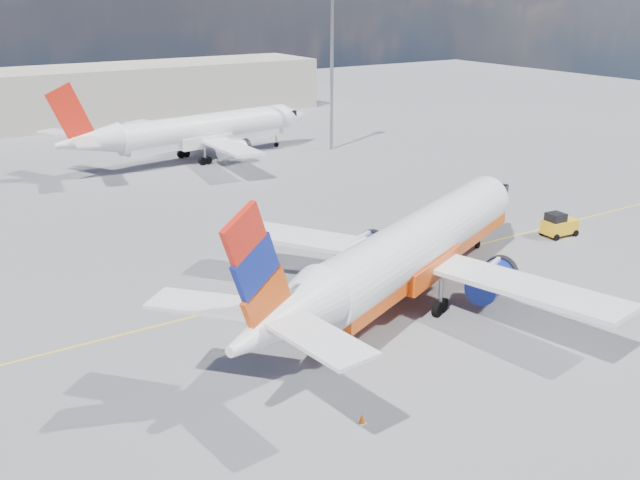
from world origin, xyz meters
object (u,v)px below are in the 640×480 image
main_jet (412,248)px  traffic_cone (362,419)px  second_jet (200,131)px  gse_tug (559,225)px

main_jet → traffic_cone: 14.83m
main_jet → second_jet: 44.49m
second_jet → traffic_cone: (-15.70, -53.83, -3.14)m
second_jet → traffic_cone: bearing=-114.3°
gse_tug → traffic_cone: size_ratio=5.81×
main_jet → gse_tug: size_ratio=11.77×
second_jet → traffic_cone: size_ratio=66.98×
main_jet → gse_tug: main_jet is taller
main_jet → gse_tug: 18.57m
main_jet → gse_tug: (18.11, 3.25, -2.57)m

